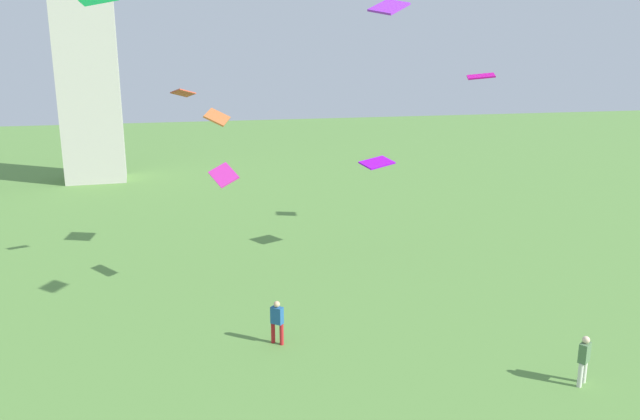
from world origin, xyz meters
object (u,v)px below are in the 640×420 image
at_px(person_0, 584,357).
at_px(kite_flying_0, 481,76).
at_px(kite_flying_4, 389,7).
at_px(kite_flying_6, 217,117).
at_px(kite_flying_2, 377,163).
at_px(person_2, 277,320).
at_px(kite_flying_3, 183,93).
at_px(kite_flying_1, 224,175).

bearing_deg(person_0, kite_flying_0, -140.77).
distance_m(person_0, kite_flying_4, 12.93).
relative_size(person_0, kite_flying_6, 0.94).
bearing_deg(kite_flying_4, kite_flying_2, 34.25).
height_order(person_2, kite_flying_0, kite_flying_0).
height_order(kite_flying_0, kite_flying_3, kite_flying_0).
bearing_deg(kite_flying_2, kite_flying_1, 6.04).
bearing_deg(kite_flying_2, person_2, 35.05).
distance_m(person_2, kite_flying_1, 7.52).
height_order(kite_flying_3, kite_flying_4, kite_flying_4).
height_order(kite_flying_2, kite_flying_4, kite_flying_4).
distance_m(person_2, kite_flying_3, 11.98).
relative_size(person_2, kite_flying_3, 1.41).
xyz_separation_m(kite_flying_0, kite_flying_1, (-16.17, -5.41, -4.17)).
xyz_separation_m(kite_flying_2, kite_flying_6, (-8.23, 1.94, 2.48)).
height_order(person_0, person_2, person_0).
xyz_separation_m(person_0, kite_flying_6, (-9.16, 17.08, 6.63)).
distance_m(person_2, kite_flying_0, 20.89).
bearing_deg(person_0, kite_flying_2, -116.57).
xyz_separation_m(kite_flying_3, kite_flying_6, (1.87, 2.60, -1.35)).
bearing_deg(person_2, kite_flying_1, -36.20).
relative_size(person_2, kite_flying_1, 1.27).
height_order(kite_flying_1, kite_flying_2, kite_flying_1).
bearing_deg(kite_flying_3, kite_flying_4, 85.19).
relative_size(kite_flying_2, kite_flying_3, 1.59).
height_order(kite_flying_1, kite_flying_4, kite_flying_4).
bearing_deg(kite_flying_6, person_2, -155.59).
xyz_separation_m(kite_flying_3, kite_flying_4, (5.84, -10.06, 3.02)).
bearing_deg(kite_flying_2, person_0, 78.67).
distance_m(person_0, kite_flying_1, 15.91).
xyz_separation_m(person_0, kite_flying_2, (-0.93, 15.14, 4.14)).
bearing_deg(person_0, kite_flying_1, -80.71).
distance_m(person_0, kite_flying_0, 20.32).
height_order(person_2, kite_flying_4, kite_flying_4).
height_order(kite_flying_0, kite_flying_1, kite_flying_0).
relative_size(person_0, kite_flying_0, 0.91).
height_order(kite_flying_3, kite_flying_6, kite_flying_3).
height_order(kite_flying_0, kite_flying_6, kite_flying_0).
bearing_deg(kite_flying_2, kite_flying_3, -11.13).
bearing_deg(kite_flying_3, kite_flying_6, -160.68).
relative_size(kite_flying_3, kite_flying_6, 0.66).
xyz_separation_m(kite_flying_1, kite_flying_4, (4.49, -7.38, 6.50)).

